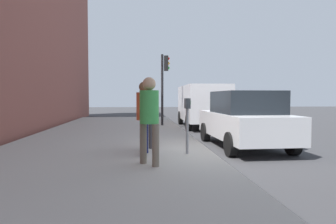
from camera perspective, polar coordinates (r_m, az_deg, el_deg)
The scene contains 9 objects.
ground_plane at distance 8.34m, azimuth 8.03°, elevation -8.18°, with size 80.00×80.00×0.00m, color #38383A.
sidewalk_slab at distance 8.18m, azimuth -13.09°, elevation -7.90°, with size 28.00×6.00×0.15m, color #A8A59E.
parking_meter at distance 7.64m, azimuth 3.66°, elevation -0.34°, with size 0.36×0.12×1.41m.
pedestrian_at_meter at distance 7.56m, azimuth -4.47°, elevation 0.16°, with size 0.54×0.40×1.83m.
pedestrian_bystander at distance 6.37m, azimuth -3.56°, elevation -0.13°, with size 0.47×0.40×1.86m.
parking_officer at distance 8.26m, azimuth -3.81°, elevation 0.38°, with size 0.50×0.40×1.82m.
parked_sedan_near at distance 9.77m, azimuth 14.14°, elevation -1.32°, with size 4.44×2.05×1.77m.
parked_van_far at distance 16.00m, azimuth 6.43°, elevation 1.63°, with size 5.25×2.22×2.18m.
traffic_signal at distance 15.44m, azimuth -0.72°, elevation 6.50°, with size 0.24×0.44×3.60m.
Camera 1 is at (-7.96, 1.89, 1.59)m, focal length 32.32 mm.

